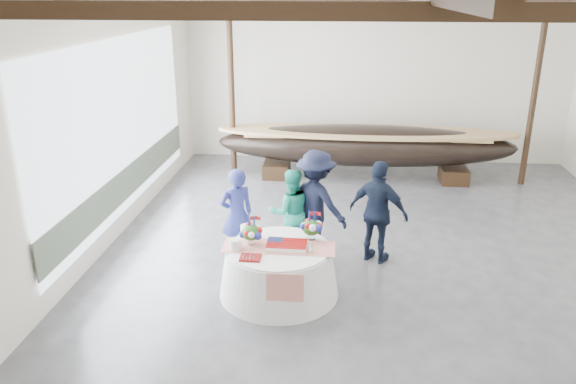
# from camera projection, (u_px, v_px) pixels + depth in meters

# --- Properties ---
(floor) EXTENTS (10.00, 12.00, 0.01)m
(floor) POSITION_uv_depth(u_px,v_px,m) (385.00, 257.00, 9.84)
(floor) COLOR #3D3D42
(floor) RESTS_ON ground
(wall_back) EXTENTS (10.00, 0.02, 4.50)m
(wall_back) POSITION_uv_depth(u_px,v_px,m) (376.00, 77.00, 14.67)
(wall_back) COLOR silver
(wall_back) RESTS_ON ground
(wall_front) EXTENTS (10.00, 0.02, 4.50)m
(wall_front) POSITION_uv_depth(u_px,v_px,m) (468.00, 368.00, 3.46)
(wall_front) COLOR silver
(wall_front) RESTS_ON ground
(wall_left) EXTENTS (0.02, 12.00, 4.50)m
(wall_left) POSITION_uv_depth(u_px,v_px,m) (96.00, 125.00, 9.53)
(wall_left) COLOR silver
(wall_left) RESTS_ON ground
(pavilion_structure) EXTENTS (9.80, 11.76, 4.50)m
(pavilion_structure) POSITION_uv_depth(u_px,v_px,m) (397.00, 17.00, 9.17)
(pavilion_structure) COLOR black
(pavilion_structure) RESTS_ON ground
(open_bay) EXTENTS (0.03, 7.00, 3.20)m
(open_bay) POSITION_uv_depth(u_px,v_px,m) (123.00, 135.00, 10.61)
(open_bay) COLOR silver
(open_bay) RESTS_ON ground
(longboat_display) EXTENTS (7.20, 1.44, 1.35)m
(longboat_display) POSITION_uv_depth(u_px,v_px,m) (365.00, 145.00, 13.56)
(longboat_display) COLOR black
(longboat_display) RESTS_ON ground
(banquet_table) EXTENTS (1.83, 1.83, 0.79)m
(banquet_table) POSITION_uv_depth(u_px,v_px,m) (279.00, 270.00, 8.56)
(banquet_table) COLOR silver
(banquet_table) RESTS_ON ground
(tabletop_items) EXTENTS (1.69, 1.00, 0.40)m
(tabletop_items) POSITION_uv_depth(u_px,v_px,m) (278.00, 235.00, 8.48)
(tabletop_items) COLOR red
(tabletop_items) RESTS_ON banquet_table
(guest_woman_blue) EXTENTS (0.71, 0.65, 1.63)m
(guest_woman_blue) POSITION_uv_depth(u_px,v_px,m) (237.00, 214.00, 9.55)
(guest_woman_blue) COLOR navy
(guest_woman_blue) RESTS_ON ground
(guest_woman_teal) EXTENTS (0.88, 0.76, 1.56)m
(guest_woman_teal) POSITION_uv_depth(u_px,v_px,m) (291.00, 212.00, 9.75)
(guest_woman_teal) COLOR teal
(guest_woman_teal) RESTS_ON ground
(guest_man_left) EXTENTS (1.39, 1.23, 1.87)m
(guest_man_left) POSITION_uv_depth(u_px,v_px,m) (316.00, 203.00, 9.75)
(guest_man_left) COLOR black
(guest_man_left) RESTS_ON ground
(guest_man_right) EXTENTS (1.13, 0.87, 1.79)m
(guest_man_right) POSITION_uv_depth(u_px,v_px,m) (378.00, 212.00, 9.42)
(guest_man_right) COLOR black
(guest_man_right) RESTS_ON ground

